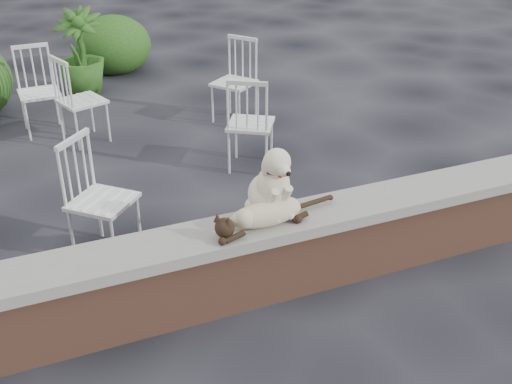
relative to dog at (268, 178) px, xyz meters
name	(u,v)px	position (x,y,z in m)	size (l,w,h in m)	color
ground	(341,273)	(0.54, -0.11, -0.84)	(60.00, 60.00, 0.00)	black
brick_wall	(343,244)	(0.54, -0.11, -0.59)	(6.00, 0.30, 0.50)	brown
capstone	(346,209)	(0.54, -0.11, -0.30)	(6.20, 0.40, 0.08)	slate
dog	(268,178)	(0.00, 0.00, 0.00)	(0.34, 0.45, 0.52)	beige
cat	(266,213)	(-0.08, -0.15, -0.17)	(1.11, 0.27, 0.19)	#C3AE8B
chair_b	(39,92)	(-1.17, 3.51, -0.37)	(0.56, 0.56, 0.94)	white
chair_e	(82,99)	(-0.78, 3.08, -0.37)	(0.56, 0.56, 0.94)	white
chair_c	(251,122)	(0.61, 1.81, -0.37)	(0.56, 0.56, 0.94)	white
chair_d	(234,81)	(0.90, 3.02, -0.37)	(0.56, 0.56, 0.94)	white
chair_a	(102,199)	(-0.98, 0.82, -0.37)	(0.56, 0.56, 0.94)	white
potted_plant_b	(80,53)	(-0.55, 4.63, -0.30)	(0.61, 0.61, 1.09)	#1E4B15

